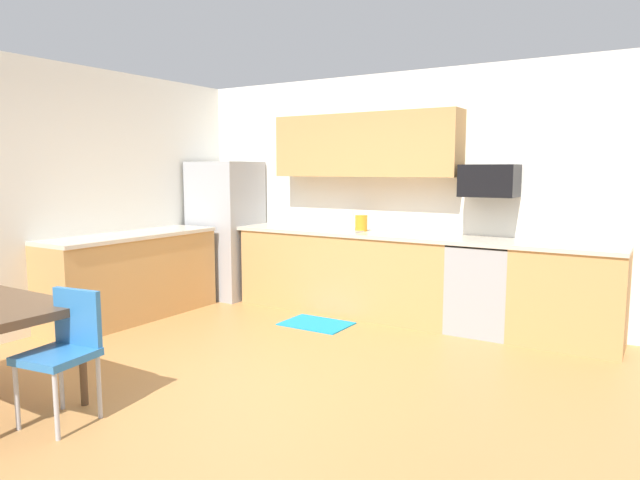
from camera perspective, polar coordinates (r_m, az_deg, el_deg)
ground_plane at (r=4.52m, az=-6.89°, el=-14.04°), size 12.00×12.00×0.00m
wall_back at (r=6.51m, az=7.71°, el=4.59°), size 5.80×0.10×2.70m
wall_left at (r=6.24m, az=-26.49°, el=3.81°), size 0.10×5.80×2.70m
cabinet_run_back at (r=6.50m, az=2.54°, el=-3.33°), size 2.56×0.60×0.90m
cabinet_run_back_right at (r=5.75m, az=23.73°, el=-5.32°), size 0.99×0.60×0.90m
cabinet_run_left at (r=6.53m, az=-18.44°, el=-3.66°), size 0.60×2.00×0.90m
countertop_back at (r=6.22m, az=6.32°, el=0.53°), size 4.80×0.64×0.04m
countertop_left at (r=6.46m, az=-18.60°, el=0.44°), size 0.64×2.00×0.04m
upper_cabinets_back at (r=6.44m, az=4.50°, el=9.51°), size 2.20×0.34×0.70m
refrigerator at (r=7.36m, az=-9.46°, el=1.06°), size 0.76×0.70×1.73m
oven_range at (r=5.91m, az=16.09°, el=-4.63°), size 0.60×0.60×0.91m
microwave at (r=5.89m, az=16.71°, el=5.75°), size 0.54×0.36×0.32m
sink_basin at (r=6.44m, az=2.53°, el=0.43°), size 0.48×0.40×0.14m
sink_faucet at (r=6.58m, az=3.31°, el=1.97°), size 0.02×0.02×0.24m
chair_near_table at (r=4.06m, az=-24.32°, el=-9.61°), size 0.45×0.45×0.85m
floor_mat at (r=6.05m, az=-0.37°, el=-8.45°), size 0.70×0.50×0.01m
kettle at (r=6.38m, az=4.18°, el=1.62°), size 0.14×0.14×0.20m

